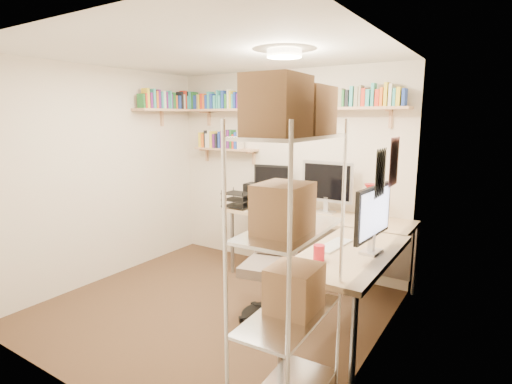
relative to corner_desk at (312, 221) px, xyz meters
The scene contains 6 objects.
ground 1.40m from the corner_desk, 126.66° to the right, with size 3.20×3.20×0.00m, color #402F1B.
room_shell 1.35m from the corner_desk, 126.51° to the right, with size 3.24×3.04×2.52m.
wall_shelves 1.67m from the corner_desk, 160.34° to the left, with size 3.12×1.09×0.80m.
corner_desk is the anchor object (origin of this frame).
office_chair 0.81m from the corner_desk, 96.20° to the right, with size 0.59×0.59×1.10m.
wire_rack 2.04m from the corner_desk, 69.39° to the right, with size 0.44×0.84×2.14m.
Camera 1 is at (2.44, -2.94, 1.92)m, focal length 28.00 mm.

